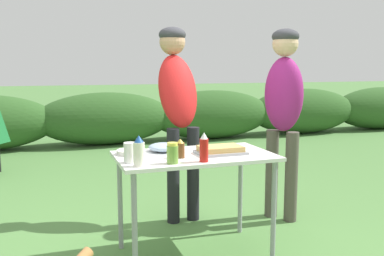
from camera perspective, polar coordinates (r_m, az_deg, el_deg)
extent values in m
plane|color=#4C7A3D|center=(3.25, 0.33, -16.39)|extent=(60.00, 60.00, 0.00)
ellipsoid|color=#2D5623|center=(7.62, -11.43, 1.25)|extent=(2.40, 0.90, 0.91)
ellipsoid|color=#2D5623|center=(8.12, 2.70, 1.82)|extent=(2.40, 0.90, 0.91)
ellipsoid|color=#2D5623|center=(9.05, 14.57, 2.22)|extent=(2.40, 0.90, 0.91)
ellipsoid|color=#2D5623|center=(10.29, 23.92, 2.47)|extent=(2.40, 0.90, 0.91)
cube|color=silver|center=(3.03, 0.34, -3.75)|extent=(1.10, 0.64, 0.02)
cylinder|color=gray|center=(2.76, -7.66, -13.07)|extent=(0.04, 0.04, 0.71)
cylinder|color=gray|center=(3.08, 10.83, -10.80)|extent=(0.04, 0.04, 0.71)
cylinder|color=gray|center=(3.26, -9.56, -9.73)|extent=(0.04, 0.04, 0.71)
cylinder|color=gray|center=(3.54, 6.46, -8.21)|extent=(0.04, 0.04, 0.71)
cube|color=#9E9EA3|center=(3.04, 3.82, -3.26)|extent=(0.34, 0.22, 0.02)
cube|color=tan|center=(3.04, 3.83, -2.75)|extent=(0.30, 0.19, 0.04)
cylinder|color=white|center=(3.06, -8.13, -3.17)|extent=(0.20, 0.20, 0.03)
ellipsoid|color=#99B2CC|center=(3.13, -3.82, -2.56)|extent=(0.22, 0.22, 0.06)
cylinder|color=white|center=(2.77, -8.28, -3.28)|extent=(0.08, 0.08, 0.13)
cylinder|color=silver|center=(2.67, -7.08, -3.50)|extent=(0.07, 0.07, 0.15)
cone|color=#194793|center=(2.65, -7.11, -1.44)|extent=(0.06, 0.06, 0.04)
cylinder|color=red|center=(2.77, 1.61, -2.99)|extent=(0.06, 0.06, 0.15)
cone|color=white|center=(2.76, 1.61, -1.02)|extent=(0.05, 0.05, 0.04)
cylinder|color=brown|center=(2.90, -1.58, -3.01)|extent=(0.06, 0.06, 0.10)
cone|color=gold|center=(2.88, -1.59, -1.73)|extent=(0.05, 0.05, 0.03)
cylinder|color=olive|center=(2.73, -2.62, -3.56)|extent=(0.07, 0.07, 0.12)
cylinder|color=#D1CC47|center=(2.72, -2.63, -2.16)|extent=(0.07, 0.07, 0.02)
cylinder|color=black|center=(3.72, -2.52, -6.41)|extent=(0.11, 0.11, 0.83)
cylinder|color=black|center=(3.79, 0.14, -6.14)|extent=(0.11, 0.11, 0.83)
ellipsoid|color=red|center=(3.76, -1.92, 4.98)|extent=(0.37, 0.50, 0.72)
sphere|color=tan|center=(3.88, -2.64, 11.39)|extent=(0.23, 0.23, 0.23)
ellipsoid|color=#333338|center=(3.88, -2.64, 12.32)|extent=(0.24, 0.24, 0.14)
cylinder|color=#4C473D|center=(3.94, 10.58, -5.99)|extent=(0.11, 0.11, 0.79)
cylinder|color=#4C473D|center=(3.86, 13.09, -6.38)|extent=(0.11, 0.11, 0.79)
ellipsoid|color=#931E70|center=(3.79, 12.14, 4.41)|extent=(0.40, 0.43, 0.64)
sphere|color=#DBAD89|center=(3.79, 12.34, 10.93)|extent=(0.22, 0.22, 0.22)
ellipsoid|color=#333338|center=(3.79, 12.36, 11.84)|extent=(0.23, 0.23, 0.13)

